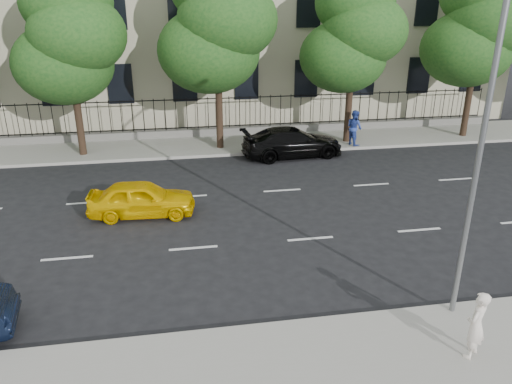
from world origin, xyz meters
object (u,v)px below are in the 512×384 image
(yellow_taxi, at_px, (142,199))
(woman_near, at_px, (476,325))
(black_sedan, at_px, (292,142))
(street_light, at_px, (471,118))

(yellow_taxi, distance_m, woman_near, 12.20)
(black_sedan, bearing_deg, woman_near, 176.55)
(street_light, height_order, yellow_taxi, street_light)
(black_sedan, relative_size, woman_near, 3.08)
(street_light, relative_size, yellow_taxi, 2.04)
(yellow_taxi, bearing_deg, black_sedan, -46.62)
(street_light, distance_m, yellow_taxi, 11.84)
(yellow_taxi, bearing_deg, woman_near, -137.05)
(street_light, relative_size, woman_near, 4.82)
(street_light, distance_m, woman_near, 4.74)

